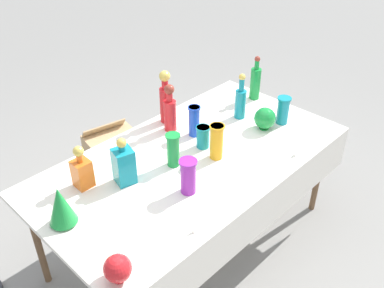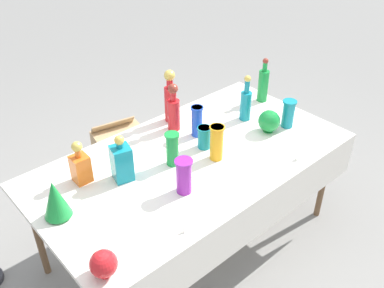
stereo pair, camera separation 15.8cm
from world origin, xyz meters
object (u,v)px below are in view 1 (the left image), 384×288
(tall_bottle_2, at_px, (170,111))
(fluted_vase_0, at_px, (61,205))
(slender_vase_5, at_px, (203,136))
(slender_vase_0, at_px, (188,175))
(cardboard_box_behind_left, at_px, (113,152))
(slender_vase_4, at_px, (217,141))
(tall_bottle_0, at_px, (255,82))
(slender_vase_3, at_px, (194,120))
(tall_bottle_3, at_px, (166,99))
(round_bowl_0, at_px, (118,268))
(slender_vase_1, at_px, (283,109))
(slender_vase_2, at_px, (173,149))
(round_bowl_1, at_px, (265,118))
(tall_bottle_1, at_px, (240,101))
(square_decanter_0, at_px, (82,171))
(square_decanter_1, at_px, (124,164))

(tall_bottle_2, height_order, fluted_vase_0, tall_bottle_2)
(slender_vase_5, bearing_deg, tall_bottle_2, 90.11)
(slender_vase_0, bearing_deg, cardboard_box_behind_left, 73.50)
(tall_bottle_2, bearing_deg, slender_vase_0, -124.80)
(slender_vase_4, xyz_separation_m, slender_vase_5, (0.03, 0.14, -0.04))
(tall_bottle_0, distance_m, slender_vase_3, 0.71)
(tall_bottle_3, distance_m, round_bowl_0, 1.40)
(slender_vase_4, bearing_deg, slender_vase_1, -4.93)
(tall_bottle_2, xyz_separation_m, slender_vase_2, (-0.27, -0.31, -0.03))
(tall_bottle_3, relative_size, slender_vase_1, 1.95)
(slender_vase_2, distance_m, fluted_vase_0, 0.75)
(slender_vase_2, height_order, round_bowl_1, slender_vase_2)
(slender_vase_2, bearing_deg, tall_bottle_1, 5.76)
(slender_vase_2, bearing_deg, slender_vase_1, -12.19)
(square_decanter_0, xyz_separation_m, slender_vase_2, (0.50, -0.23, 0.01))
(slender_vase_0, xyz_separation_m, slender_vase_2, (0.12, 0.24, 0.00))
(square_decanter_1, distance_m, slender_vase_0, 0.38)
(tall_bottle_1, relative_size, slender_vase_5, 2.27)
(slender_vase_0, xyz_separation_m, round_bowl_0, (-0.65, -0.20, -0.04))
(tall_bottle_2, relative_size, round_bowl_1, 2.17)
(tall_bottle_2, xyz_separation_m, cardboard_box_behind_left, (0.01, 0.77, -0.73))
(slender_vase_2, xyz_separation_m, slender_vase_4, (0.24, -0.14, 0.01))
(square_decanter_0, bearing_deg, slender_vase_3, -5.43)
(slender_vase_3, height_order, round_bowl_1, slender_vase_3)
(tall_bottle_3, distance_m, square_decanter_0, 0.85)
(tall_bottle_3, distance_m, slender_vase_2, 0.53)
(square_decanter_1, bearing_deg, tall_bottle_3, 27.50)
(tall_bottle_0, height_order, square_decanter_0, tall_bottle_0)
(slender_vase_1, bearing_deg, slender_vase_3, 148.57)
(tall_bottle_3, xyz_separation_m, cardboard_box_behind_left, (-0.05, 0.67, -0.76))
(square_decanter_1, bearing_deg, tall_bottle_2, 21.40)
(tall_bottle_3, xyz_separation_m, slender_vase_0, (-0.44, -0.66, -0.07))
(slender_vase_0, distance_m, cardboard_box_behind_left, 1.55)
(slender_vase_1, relative_size, fluted_vase_0, 0.87)
(round_bowl_1, bearing_deg, cardboard_box_behind_left, 110.29)
(fluted_vase_0, xyz_separation_m, round_bowl_1, (1.48, -0.19, -0.04))
(square_decanter_1, bearing_deg, square_decanter_0, 143.92)
(tall_bottle_0, xyz_separation_m, square_decanter_0, (-1.55, 0.05, -0.03))
(tall_bottle_1, xyz_separation_m, slender_vase_5, (-0.47, -0.07, -0.05))
(slender_vase_2, relative_size, slender_vase_5, 1.45)
(cardboard_box_behind_left, bearing_deg, tall_bottle_3, -85.84)
(slender_vase_4, xyz_separation_m, fluted_vase_0, (-0.99, 0.18, -0.00))
(tall_bottle_2, bearing_deg, round_bowl_0, -143.82)
(tall_bottle_1, bearing_deg, slender_vase_3, 169.97)
(tall_bottle_1, distance_m, round_bowl_1, 0.23)
(fluted_vase_0, bearing_deg, slender_vase_5, -2.19)
(round_bowl_0, bearing_deg, slender_vase_2, 30.18)
(tall_bottle_0, height_order, tall_bottle_1, tall_bottle_0)
(tall_bottle_0, distance_m, tall_bottle_1, 0.33)
(tall_bottle_0, xyz_separation_m, slender_vase_5, (-0.78, -0.17, -0.06))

